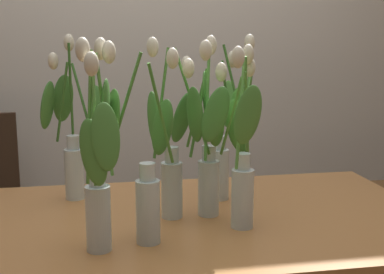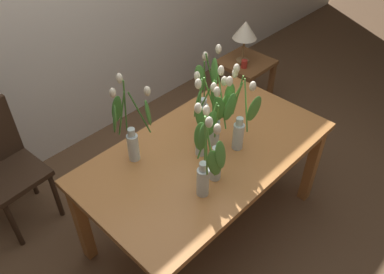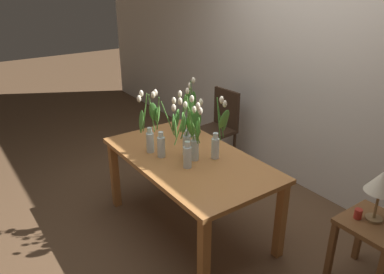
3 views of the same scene
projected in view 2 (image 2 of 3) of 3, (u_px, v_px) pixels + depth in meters
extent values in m
plane|color=brown|center=(204.00, 223.00, 2.88)|extent=(18.00, 18.00, 0.00)
cube|color=#B7753D|center=(207.00, 152.00, 2.42)|extent=(1.60, 0.90, 0.04)
cube|color=#B7753D|center=(312.00, 165.00, 2.86)|extent=(0.07, 0.07, 0.70)
cube|color=#B7753D|center=(82.00, 223.00, 2.46)|extent=(0.07, 0.07, 0.70)
cube|color=#B7753D|center=(230.00, 120.00, 3.27)|extent=(0.07, 0.07, 0.70)
cylinder|color=silver|center=(238.00, 136.00, 2.36)|extent=(0.07, 0.07, 0.18)
cylinder|color=silver|center=(240.00, 122.00, 2.29)|extent=(0.04, 0.04, 0.05)
cylinder|color=silver|center=(238.00, 140.00, 2.38)|extent=(0.06, 0.06, 0.11)
cylinder|color=#56933D|center=(246.00, 106.00, 2.15)|extent=(0.05, 0.09, 0.31)
ellipsoid|color=#F2E5C6|center=(253.00, 86.00, 2.01)|extent=(0.04, 0.04, 0.06)
ellipsoid|color=#4C8E38|center=(254.00, 109.00, 2.13)|extent=(0.10, 0.07, 0.18)
cylinder|color=#56933D|center=(238.00, 96.00, 2.22)|extent=(0.04, 0.08, 0.31)
ellipsoid|color=#F2E5C6|center=(237.00, 69.00, 2.15)|extent=(0.04, 0.04, 0.06)
ellipsoid|color=#4C8E38|center=(229.00, 102.00, 2.28)|extent=(0.10, 0.06, 0.18)
cylinder|color=#56933D|center=(237.00, 98.00, 2.24)|extent=(0.05, 0.09, 0.27)
ellipsoid|color=#F2E5C6|center=(235.00, 73.00, 2.19)|extent=(0.04, 0.04, 0.06)
ellipsoid|color=#4C8E38|center=(229.00, 96.00, 2.27)|extent=(0.08, 0.05, 0.17)
cylinder|color=#56933D|center=(231.00, 102.00, 2.22)|extent=(0.05, 0.09, 0.25)
ellipsoid|color=#F2E5C6|center=(224.00, 81.00, 2.15)|extent=(0.04, 0.04, 0.06)
ellipsoid|color=#4C8E38|center=(223.00, 106.00, 2.22)|extent=(0.09, 0.08, 0.18)
cylinder|color=silver|center=(133.00, 147.00, 2.29)|extent=(0.07, 0.07, 0.18)
cylinder|color=silver|center=(131.00, 132.00, 2.21)|extent=(0.04, 0.04, 0.05)
cylinder|color=silver|center=(134.00, 151.00, 2.31)|extent=(0.06, 0.06, 0.11)
cylinder|color=#3D752D|center=(125.00, 107.00, 2.11)|extent=(0.01, 0.04, 0.35)
ellipsoid|color=#F2E5C6|center=(119.00, 78.00, 2.01)|extent=(0.04, 0.04, 0.06)
ellipsoid|color=#427F33|center=(117.00, 109.00, 2.13)|extent=(0.09, 0.03, 0.18)
cylinder|color=#3D752D|center=(122.00, 114.00, 2.12)|extent=(0.06, 0.04, 0.28)
ellipsoid|color=#F2E5C6|center=(113.00, 93.00, 2.02)|extent=(0.04, 0.04, 0.06)
ellipsoid|color=#427F33|center=(115.00, 119.00, 2.09)|extent=(0.08, 0.07, 0.18)
cylinder|color=#3D752D|center=(140.00, 113.00, 2.12)|extent=(0.08, 0.08, 0.28)
ellipsoid|color=#F2E5C6|center=(147.00, 91.00, 2.03)|extent=(0.04, 0.04, 0.06)
ellipsoid|color=#427F33|center=(148.00, 113.00, 2.16)|extent=(0.08, 0.08, 0.17)
cylinder|color=silver|center=(215.00, 166.00, 2.17)|extent=(0.07, 0.07, 0.18)
cylinder|color=silver|center=(216.00, 151.00, 2.09)|extent=(0.04, 0.04, 0.05)
cylinder|color=silver|center=(215.00, 170.00, 2.19)|extent=(0.06, 0.06, 0.11)
cylinder|color=#478433|center=(207.00, 132.00, 1.96)|extent=(0.11, 0.04, 0.33)
ellipsoid|color=#F2E5C6|center=(198.00, 108.00, 1.83)|extent=(0.04, 0.04, 0.06)
ellipsoid|color=#427F33|center=(203.00, 136.00, 1.92)|extent=(0.05, 0.10, 0.18)
cylinder|color=#478433|center=(216.00, 122.00, 2.04)|extent=(0.08, 0.08, 0.30)
ellipsoid|color=#F2E5C6|center=(217.00, 92.00, 1.98)|extent=(0.04, 0.04, 0.06)
ellipsoid|color=#427F33|center=(210.00, 124.00, 2.10)|extent=(0.09, 0.08, 0.18)
cylinder|color=silver|center=(203.00, 117.00, 2.52)|extent=(0.07, 0.07, 0.18)
cylinder|color=silver|center=(203.00, 102.00, 2.44)|extent=(0.04, 0.04, 0.05)
cylinder|color=silver|center=(203.00, 120.00, 2.53)|extent=(0.06, 0.06, 0.11)
cylinder|color=#3D752D|center=(211.00, 77.00, 2.35)|extent=(0.09, 0.03, 0.34)
ellipsoid|color=#F2E5C6|center=(219.00, 49.00, 2.25)|extent=(0.04, 0.04, 0.06)
ellipsoid|color=#4C8E38|center=(214.00, 72.00, 2.38)|extent=(0.07, 0.11, 0.18)
cylinder|color=#3D752D|center=(204.00, 80.00, 2.38)|extent=(0.06, 0.04, 0.29)
ellipsoid|color=#F2E5C6|center=(205.00, 56.00, 2.31)|extent=(0.04, 0.04, 0.06)
ellipsoid|color=#4C8E38|center=(200.00, 78.00, 2.42)|extent=(0.07, 0.11, 0.18)
cylinder|color=silver|center=(214.00, 133.00, 2.39)|extent=(0.07, 0.07, 0.18)
cylinder|color=silver|center=(215.00, 118.00, 2.31)|extent=(0.04, 0.04, 0.05)
cylinder|color=silver|center=(214.00, 137.00, 2.41)|extent=(0.06, 0.06, 0.11)
cylinder|color=#478433|center=(205.00, 98.00, 2.24)|extent=(0.06, 0.10, 0.27)
ellipsoid|color=#F2E5C6|center=(197.00, 76.00, 2.16)|extent=(0.04, 0.04, 0.06)
ellipsoid|color=#427F33|center=(197.00, 104.00, 2.25)|extent=(0.12, 0.06, 0.18)
cylinder|color=#478433|center=(214.00, 104.00, 2.19)|extent=(0.07, 0.05, 0.27)
ellipsoid|color=#F2E5C6|center=(214.00, 87.00, 2.08)|extent=(0.04, 0.04, 0.06)
ellipsoid|color=#427F33|center=(218.00, 109.00, 2.16)|extent=(0.07, 0.08, 0.17)
cylinder|color=#478433|center=(222.00, 102.00, 2.17)|extent=(0.04, 0.11, 0.32)
ellipsoid|color=#F2E5C6|center=(229.00, 81.00, 2.02)|extent=(0.04, 0.04, 0.06)
ellipsoid|color=#427F33|center=(230.00, 107.00, 2.16)|extent=(0.12, 0.04, 0.18)
cylinder|color=silver|center=(203.00, 182.00, 2.08)|extent=(0.07, 0.07, 0.18)
cylinder|color=silver|center=(203.00, 167.00, 2.00)|extent=(0.04, 0.04, 0.05)
cylinder|color=silver|center=(203.00, 186.00, 2.10)|extent=(0.06, 0.06, 0.11)
cylinder|color=#56933D|center=(206.00, 147.00, 1.87)|extent=(0.03, 0.05, 0.34)
ellipsoid|color=#F2E5C6|center=(209.00, 122.00, 1.75)|extent=(0.04, 0.04, 0.06)
ellipsoid|color=#4C8E38|center=(214.00, 163.00, 1.90)|extent=(0.10, 0.07, 0.18)
cylinder|color=#56933D|center=(205.00, 140.00, 1.92)|extent=(0.04, 0.03, 0.33)
ellipsoid|color=#F2E5C6|center=(206.00, 111.00, 1.83)|extent=(0.04, 0.04, 0.06)
ellipsoid|color=#4C8E38|center=(201.00, 137.00, 1.96)|extent=(0.08, 0.08, 0.17)
cylinder|color=#56933D|center=(210.00, 150.00, 1.88)|extent=(0.01, 0.08, 0.30)
ellipsoid|color=#F2E5C6|center=(217.00, 129.00, 1.76)|extent=(0.04, 0.04, 0.06)
ellipsoid|color=#4C8E38|center=(220.00, 155.00, 1.89)|extent=(0.08, 0.05, 0.17)
cylinder|color=silver|center=(201.00, 142.00, 2.32)|extent=(0.07, 0.07, 0.18)
cylinder|color=silver|center=(201.00, 127.00, 2.25)|extent=(0.04, 0.04, 0.05)
cylinder|color=silver|center=(201.00, 146.00, 2.34)|extent=(0.06, 0.06, 0.11)
cylinder|color=#478433|center=(211.00, 100.00, 2.17)|extent=(0.11, 0.04, 0.33)
ellipsoid|color=#F2E5C6|center=(221.00, 71.00, 2.08)|extent=(0.04, 0.04, 0.06)
ellipsoid|color=#427F33|center=(215.00, 94.00, 2.20)|extent=(0.05, 0.07, 0.17)
cylinder|color=#478433|center=(200.00, 108.00, 2.12)|extent=(0.06, 0.03, 0.34)
ellipsoid|color=#F2E5C6|center=(198.00, 84.00, 1.99)|extent=(0.04, 0.04, 0.06)
ellipsoid|color=#427F33|center=(202.00, 119.00, 2.11)|extent=(0.06, 0.11, 0.18)
cube|color=#382619|center=(12.00, 175.00, 2.64)|extent=(0.43, 0.43, 0.04)
cylinder|color=#382619|center=(56.00, 195.00, 2.81)|extent=(0.04, 0.04, 0.43)
cylinder|color=#382619|center=(14.00, 225.00, 2.61)|extent=(0.04, 0.04, 0.43)
cylinder|color=#382619|center=(30.00, 174.00, 2.97)|extent=(0.04, 0.04, 0.43)
cube|color=brown|center=(246.00, 63.00, 3.64)|extent=(0.44, 0.44, 0.04)
cube|color=brown|center=(247.00, 103.00, 3.62)|extent=(0.04, 0.04, 0.51)
cube|color=brown|center=(270.00, 87.00, 3.82)|extent=(0.04, 0.04, 0.51)
cube|color=brown|center=(216.00, 88.00, 3.82)|extent=(0.04, 0.04, 0.51)
cube|color=brown|center=(240.00, 73.00, 4.02)|extent=(0.04, 0.04, 0.51)
cylinder|color=olive|center=(242.00, 61.00, 3.62)|extent=(0.12, 0.12, 0.02)
cylinder|color=olive|center=(243.00, 49.00, 3.54)|extent=(0.02, 0.02, 0.22)
cone|color=#F2E5C6|center=(245.00, 30.00, 3.42)|extent=(0.22, 0.22, 0.16)
cylinder|color=#B72D23|center=(244.00, 64.00, 3.51)|extent=(0.06, 0.06, 0.07)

